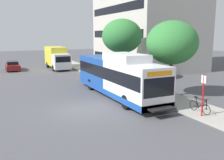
% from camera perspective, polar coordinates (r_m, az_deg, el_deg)
% --- Properties ---
extents(ground_plane, '(120.00, 120.00, 0.00)m').
position_cam_1_polar(ground_plane, '(24.62, -12.95, -1.71)').
color(ground_plane, '#4C4C51').
extents(sidewalk_curb, '(3.00, 56.00, 0.14)m').
position_cam_1_polar(sidewalk_curb, '(25.27, 3.75, -0.99)').
color(sidewalk_curb, '#A8A399').
rests_on(sidewalk_curb, ground).
extents(transit_bus, '(2.58, 12.25, 3.65)m').
position_cam_1_polar(transit_bus, '(20.38, 1.27, 0.92)').
color(transit_bus, white).
rests_on(transit_bus, ground).
extents(bus_stop_sign_pole, '(0.10, 0.36, 2.60)m').
position_cam_1_polar(bus_stop_sign_pole, '(15.94, 20.37, -2.64)').
color(bus_stop_sign_pole, red).
rests_on(bus_stop_sign_pole, sidewalk_curb).
extents(bicycle_parked, '(0.52, 1.76, 1.02)m').
position_cam_1_polar(bicycle_parked, '(16.83, 19.69, -5.74)').
color(bicycle_parked, black).
rests_on(bicycle_parked, sidewalk_curb).
extents(street_tree_near_stop, '(4.17, 4.17, 6.09)m').
position_cam_1_polar(street_tree_near_stop, '(20.69, 13.75, 8.41)').
color(street_tree_near_stop, '#4C3823').
rests_on(street_tree_near_stop, sidewalk_curb).
extents(street_tree_mid_block, '(4.40, 4.40, 6.66)m').
position_cam_1_polar(street_tree_mid_block, '(27.39, 2.33, 10.12)').
color(street_tree_mid_block, '#4C3823').
rests_on(street_tree_mid_block, sidewalk_curb).
extents(parked_car_far_lane, '(1.80, 4.50, 1.33)m').
position_cam_1_polar(parked_car_far_lane, '(38.29, -22.06, 3.07)').
color(parked_car_far_lane, maroon).
rests_on(parked_car_far_lane, ground).
extents(box_truck_background, '(2.32, 7.01, 3.25)m').
position_cam_1_polar(box_truck_background, '(37.91, -12.65, 5.16)').
color(box_truck_background, silver).
rests_on(box_truck_background, ground).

